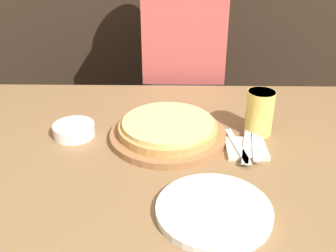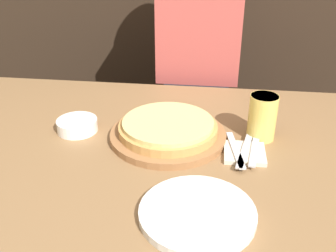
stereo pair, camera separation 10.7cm
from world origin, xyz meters
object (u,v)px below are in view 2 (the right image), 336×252
object	(u,v)px
beer_glass	(263,115)
diner_person	(197,83)
pizza_on_board	(168,131)
dinner_knife	(245,150)
dinner_plate	(197,213)
spoon	(254,151)
side_bowl	(77,125)
fork	(235,150)

from	to	relation	value
beer_glass	diner_person	bearing A→B (deg)	112.00
pizza_on_board	dinner_knife	size ratio (longest dim) A/B	1.81
dinner_plate	dinner_knife	xyz separation A→B (m)	(0.11, 0.26, 0.01)
beer_glass	dinner_plate	distance (m)	0.40
pizza_on_board	spoon	distance (m)	0.25
dinner_plate	side_bowl	size ratio (longest dim) A/B	2.10
dinner_plate	dinner_knife	bearing A→B (deg)	66.99
spoon	diner_person	world-z (taller)	diner_person
pizza_on_board	beer_glass	distance (m)	0.27
pizza_on_board	diner_person	size ratio (longest dim) A/B	0.25
beer_glass	spoon	distance (m)	0.12
side_bowl	fork	world-z (taller)	side_bowl
pizza_on_board	side_bowl	xyz separation A→B (m)	(-0.28, 0.01, -0.01)
beer_glass	dinner_knife	xyz separation A→B (m)	(-0.05, -0.10, -0.06)
pizza_on_board	diner_person	world-z (taller)	diner_person
fork	diner_person	xyz separation A→B (m)	(-0.14, 0.63, -0.06)
fork	spoon	size ratio (longest dim) A/B	1.17
dinner_plate	spoon	xyz separation A→B (m)	(0.14, 0.26, 0.01)
dinner_plate	diner_person	world-z (taller)	diner_person
dinner_plate	diner_person	bearing A→B (deg)	93.30
pizza_on_board	fork	bearing A→B (deg)	-18.45
diner_person	side_bowl	bearing A→B (deg)	-120.78
side_bowl	diner_person	xyz separation A→B (m)	(0.33, 0.55, -0.07)
dinner_plate	spoon	world-z (taller)	dinner_plate
dinner_knife	pizza_on_board	bearing A→B (deg)	163.56
side_bowl	pizza_on_board	bearing A→B (deg)	-2.43
pizza_on_board	spoon	xyz separation A→B (m)	(0.24, -0.06, -0.01)
side_bowl	fork	size ratio (longest dim) A/B	0.65
pizza_on_board	side_bowl	bearing A→B (deg)	177.57
diner_person	fork	bearing A→B (deg)	-77.57
beer_glass	spoon	world-z (taller)	beer_glass
dinner_plate	fork	size ratio (longest dim) A/B	1.36
fork	diner_person	size ratio (longest dim) A/B	0.14
dinner_knife	spoon	size ratio (longest dim) A/B	1.17
dinner_plate	dinner_knife	distance (m)	0.29
beer_glass	dinner_knife	world-z (taller)	beer_glass
pizza_on_board	side_bowl	size ratio (longest dim) A/B	2.78
side_bowl	dinner_knife	world-z (taller)	side_bowl
beer_glass	spoon	xyz separation A→B (m)	(-0.02, -0.10, -0.06)
dinner_plate	side_bowl	bearing A→B (deg)	138.28
side_bowl	beer_glass	bearing A→B (deg)	2.80
pizza_on_board	fork	world-z (taller)	pizza_on_board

